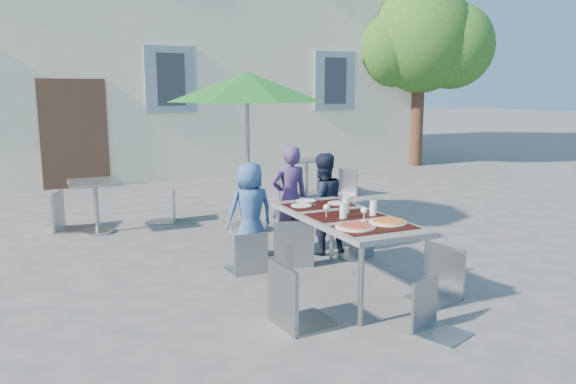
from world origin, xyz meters
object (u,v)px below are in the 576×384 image
chair_3 (294,255)px  bg_chair_l_0 (64,188)px  bg_chair_r_1 (345,166)px  child_1 (289,198)px  chair_5 (436,276)px  chair_0 (248,228)px  chair_1 (292,213)px  cafe_table_1 (307,172)px  child_0 (250,211)px  pizza_near_right (388,221)px  child_2 (322,204)px  bg_chair_r_0 (167,189)px  cafe_table_0 (96,198)px  pizza_near_left (355,226)px  chair_4 (442,243)px  chair_2 (357,216)px  bg_chair_l_1 (286,166)px  patio_umbrella (247,89)px  dining_table (344,221)px

chair_3 → bg_chair_l_0: size_ratio=1.01×
bg_chair_r_1 → chair_3: bearing=-124.3°
child_1 → chair_5: size_ratio=1.55×
chair_0 → chair_1: bearing=3.7°
cafe_table_1 → chair_5: bearing=-106.9°
cafe_table_1 → child_0: bearing=-125.5°
pizza_near_right → cafe_table_1: size_ratio=0.51×
pizza_near_right → child_2: child_2 is taller
bg_chair_r_1 → child_1: bearing=-130.9°
chair_3 → bg_chair_r_0: size_ratio=1.21×
child_1 → cafe_table_0: child_1 is taller
pizza_near_left → cafe_table_1: 5.72m
chair_5 → pizza_near_right: bearing=86.6°
pizza_near_right → bg_chair_l_0: size_ratio=0.34×
chair_4 → cafe_table_0: (-2.72, 3.99, -0.04)m
chair_2 → bg_chair_r_0: (-1.62, 2.79, -0.00)m
chair_3 → pizza_near_right: bearing=9.6°
child_0 → child_1: (0.59, 0.18, 0.08)m
pizza_near_left → chair_3: size_ratio=0.34×
child_0 → cafe_table_0: child_0 is taller
pizza_near_left → chair_4: (0.90, -0.10, -0.23)m
pizza_near_right → chair_2: 1.42m
child_1 → chair_1: child_1 is taller
child_2 → chair_2: bearing=129.3°
bg_chair_l_1 → child_0: bearing=-120.8°
patio_umbrella → chair_3: bearing=-104.1°
chair_5 → bg_chair_r_0: bearing=102.8°
chair_4 → child_0: bearing=121.4°
chair_0 → chair_5: chair_0 is taller
chair_0 → chair_2: size_ratio=1.00×
bg_chair_r_0 → child_1: bearing=-63.3°
cafe_table_0 → cafe_table_1: bearing=19.4°
dining_table → cafe_table_1: dining_table is taller
bg_chair_r_1 → bg_chair_l_0: bearing=-172.6°
dining_table → cafe_table_0: dining_table is taller
chair_0 → child_0: bearing=66.2°
pizza_near_right → child_0: child_0 is taller
child_2 → bg_chair_r_1: bearing=-123.5°
cafe_table_1 → pizza_near_right: bearing=-108.7°
chair_1 → chair_3: (-0.70, -1.53, 0.02)m
patio_umbrella → bg_chair_l_0: size_ratio=2.13×
child_1 → bg_chair_l_0: (-2.49, 2.19, -0.04)m
child_1 → bg_chair_r_1: size_ratio=1.36×
cafe_table_0 → bg_chair_r_1: size_ratio=0.77×
dining_table → child_0: size_ratio=1.61×
chair_0 → cafe_table_1: size_ratio=1.27×
child_2 → bg_chair_r_1: 3.84m
patio_umbrella → bg_chair_l_0: patio_umbrella is taller
cafe_table_1 → bg_chair_r_1: 0.74m
dining_table → bg_chair_r_0: size_ratio=2.12×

